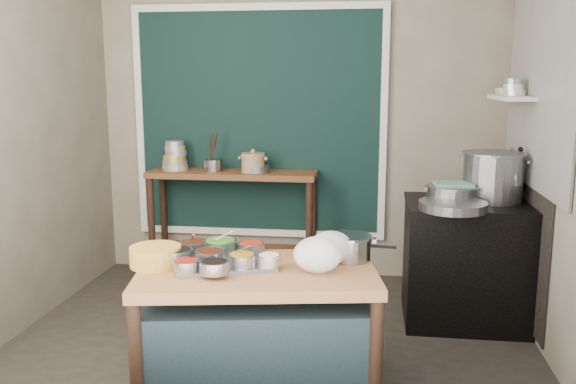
# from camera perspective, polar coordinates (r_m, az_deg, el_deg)

# --- Properties ---
(floor) EXTENTS (3.50, 3.00, 0.02)m
(floor) POSITION_cam_1_polar(r_m,az_deg,el_deg) (4.22, -1.54, -13.89)
(floor) COLOR #2B2621
(floor) RESTS_ON ground
(back_wall) EXTENTS (3.50, 0.02, 2.80)m
(back_wall) POSITION_cam_1_polar(r_m,az_deg,el_deg) (5.34, 1.04, 6.99)
(back_wall) COLOR gray
(back_wall) RESTS_ON floor
(left_wall) EXTENTS (0.02, 3.00, 2.80)m
(left_wall) POSITION_cam_1_polar(r_m,az_deg,el_deg) (4.49, -24.48, 5.33)
(left_wall) COLOR gray
(left_wall) RESTS_ON floor
(right_wall) EXTENTS (0.02, 3.00, 2.80)m
(right_wall) POSITION_cam_1_polar(r_m,az_deg,el_deg) (3.96, 24.42, 4.74)
(right_wall) COLOR gray
(right_wall) RESTS_ON floor
(curtain_panel) EXTENTS (2.10, 0.02, 1.90)m
(curtain_panel) POSITION_cam_1_polar(r_m,az_deg,el_deg) (5.36, -2.75, 6.45)
(curtain_panel) COLOR black
(curtain_panel) RESTS_ON back_wall
(curtain_frame) EXTENTS (2.22, 0.03, 2.02)m
(curtain_frame) POSITION_cam_1_polar(r_m,az_deg,el_deg) (5.35, -2.77, 6.45)
(curtain_frame) COLOR beige
(curtain_frame) RESTS_ON back_wall
(tile_panel) EXTENTS (0.02, 1.70, 1.70)m
(tile_panel) POSITION_cam_1_polar(r_m,az_deg,el_deg) (4.47, 22.56, 11.23)
(tile_panel) COLOR #B2B2AA
(tile_panel) RESTS_ON right_wall
(soot_patch) EXTENTS (0.01, 1.30, 1.30)m
(soot_patch) POSITION_cam_1_polar(r_m,az_deg,el_deg) (4.69, 21.31, -2.93)
(soot_patch) COLOR black
(soot_patch) RESTS_ON right_wall
(wall_shelf) EXTENTS (0.22, 0.70, 0.03)m
(wall_shelf) POSITION_cam_1_polar(r_m,az_deg,el_deg) (4.74, 20.20, 8.29)
(wall_shelf) COLOR beige
(wall_shelf) RESTS_ON right_wall
(prep_table) EXTENTS (1.35, 0.92, 0.75)m
(prep_table) POSITION_cam_1_polar(r_m,az_deg,el_deg) (3.38, -2.84, -13.23)
(prep_table) COLOR brown
(prep_table) RESTS_ON floor
(back_counter) EXTENTS (1.45, 0.40, 0.95)m
(back_counter) POSITION_cam_1_polar(r_m,az_deg,el_deg) (5.36, -5.15, -3.07)
(back_counter) COLOR brown
(back_counter) RESTS_ON floor
(stove_block) EXTENTS (0.90, 0.68, 0.85)m
(stove_block) POSITION_cam_1_polar(r_m,az_deg,el_deg) (4.59, 16.60, -6.49)
(stove_block) COLOR black
(stove_block) RESTS_ON floor
(stove_top) EXTENTS (0.92, 0.69, 0.03)m
(stove_top) POSITION_cam_1_polar(r_m,az_deg,el_deg) (4.48, 16.90, -1.10)
(stove_top) COLOR black
(stove_top) RESTS_ON stove_block
(condiment_tray) EXTENTS (0.62, 0.53, 0.02)m
(condiment_tray) POSITION_cam_1_polar(r_m,az_deg,el_deg) (3.31, -5.98, -6.64)
(condiment_tray) COLOR gray
(condiment_tray) RESTS_ON prep_table
(condiment_bowls) EXTENTS (0.65, 0.52, 0.08)m
(condiment_bowls) POSITION_cam_1_polar(r_m,az_deg,el_deg) (3.32, -6.82, -5.82)
(condiment_bowls) COLOR silver
(condiment_bowls) RESTS_ON condiment_tray
(yellow_basin) EXTENTS (0.32, 0.32, 0.11)m
(yellow_basin) POSITION_cam_1_polar(r_m,az_deg,el_deg) (3.36, -12.29, -5.87)
(yellow_basin) COLOR #C6823F
(yellow_basin) RESTS_ON prep_table
(saucepan) EXTENTS (0.27, 0.27, 0.14)m
(saucepan) POSITION_cam_1_polar(r_m,az_deg,el_deg) (3.40, 5.75, -5.17)
(saucepan) COLOR gray
(saucepan) RESTS_ON prep_table
(plastic_bag_a) EXTENTS (0.28, 0.25, 0.19)m
(plastic_bag_a) POSITION_cam_1_polar(r_m,az_deg,el_deg) (3.16, 2.77, -5.88)
(plastic_bag_a) COLOR white
(plastic_bag_a) RESTS_ON prep_table
(plastic_bag_b) EXTENTS (0.29, 0.27, 0.18)m
(plastic_bag_b) POSITION_cam_1_polar(r_m,az_deg,el_deg) (3.32, 4.05, -5.17)
(plastic_bag_b) COLOR white
(plastic_bag_b) RESTS_ON prep_table
(bowl_stack) EXTENTS (0.22, 0.22, 0.25)m
(bowl_stack) POSITION_cam_1_polar(r_m,az_deg,el_deg) (5.40, -10.52, 3.23)
(bowl_stack) COLOR tan
(bowl_stack) RESTS_ON back_counter
(utensil_cup) EXTENTS (0.18, 0.18, 0.10)m
(utensil_cup) POSITION_cam_1_polar(r_m,az_deg,el_deg) (5.28, -7.02, 2.50)
(utensil_cup) COLOR gray
(utensil_cup) RESTS_ON back_counter
(ceramic_crock) EXTENTS (0.24, 0.24, 0.14)m
(ceramic_crock) POSITION_cam_1_polar(r_m,az_deg,el_deg) (5.19, -3.28, 2.66)
(ceramic_crock) COLOR #9C7655
(ceramic_crock) RESTS_ON back_counter
(wide_bowl) EXTENTS (0.25, 0.25, 0.05)m
(wide_bowl) POSITION_cam_1_polar(r_m,az_deg,el_deg) (5.19, -2.96, 2.18)
(wide_bowl) COLOR gray
(wide_bowl) RESTS_ON back_counter
(stock_pot) EXTENTS (0.58, 0.58, 0.35)m
(stock_pot) POSITION_cam_1_polar(r_m,az_deg,el_deg) (4.54, 18.60, 1.37)
(stock_pot) COLOR gray
(stock_pot) RESTS_ON stove_top
(pot_lid) EXTENTS (0.19, 0.40, 0.38)m
(pot_lid) POSITION_cam_1_polar(r_m,az_deg,el_deg) (4.59, 20.54, 1.54)
(pot_lid) COLOR gray
(pot_lid) RESTS_ON stove_top
(steamer) EXTENTS (0.45, 0.45, 0.12)m
(steamer) POSITION_cam_1_polar(r_m,az_deg,el_deg) (4.41, 15.17, -0.19)
(steamer) COLOR gray
(steamer) RESTS_ON stove_top
(green_cloth) EXTENTS (0.27, 0.21, 0.02)m
(green_cloth) POSITION_cam_1_polar(r_m,az_deg,el_deg) (4.39, 15.21, 0.73)
(green_cloth) COLOR #569277
(green_cloth) RESTS_ON steamer
(shallow_pan) EXTENTS (0.58, 0.58, 0.06)m
(shallow_pan) POSITION_cam_1_polar(r_m,az_deg,el_deg) (4.17, 15.17, -1.26)
(shallow_pan) COLOR gray
(shallow_pan) RESTS_ON stove_top
(shelf_bowl_stack) EXTENTS (0.15, 0.15, 0.12)m
(shelf_bowl_stack) POSITION_cam_1_polar(r_m,az_deg,el_deg) (4.70, 20.38, 9.14)
(shelf_bowl_stack) COLOR silver
(shelf_bowl_stack) RESTS_ON wall_shelf
(shelf_bowl_green) EXTENTS (0.18, 0.18, 0.05)m
(shelf_bowl_green) POSITION_cam_1_polar(r_m,az_deg,el_deg) (4.99, 19.62, 8.87)
(shelf_bowl_green) COLOR gray
(shelf_bowl_green) RESTS_ON wall_shelf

